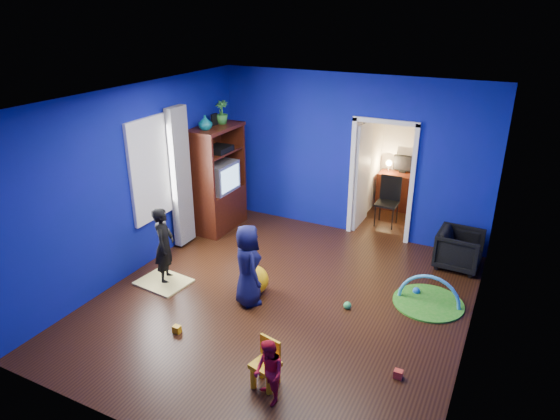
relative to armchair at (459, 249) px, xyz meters
The scene contains 32 objects.
floor 3.06m from the armchair, 133.67° to the right, with size 5.00×5.50×0.01m, color black.
ceiling 3.99m from the armchair, 133.67° to the right, with size 5.00×5.50×0.01m, color white.
wall_back 2.45m from the armchair, 165.32° to the left, with size 5.00×0.02×2.90m, color navy.
wall_front 5.50m from the armchair, 112.99° to the right, with size 5.00×0.02×2.90m, color navy.
wall_left 5.22m from the armchair, 154.44° to the right, with size 0.02×5.50×2.90m, color navy.
wall_right 2.51m from the armchair, 79.70° to the right, with size 0.02×5.50×2.90m, color navy.
alcove 2.27m from the armchair, 136.47° to the left, with size 1.00×1.75×2.50m, color silver, non-canonical shape.
armchair is the anchor object (origin of this frame).
child_black 4.67m from the armchair, 148.17° to the right, with size 0.44×0.29×1.21m, color black.
child_navy 3.51m from the armchair, 136.15° to the right, with size 0.59×0.38×1.20m, color #0E1534.
toddler_red 4.23m from the armchair, 108.79° to the right, with size 0.37×0.29×0.76m, color #AD1712.
vase 4.72m from the armchair, behind, with size 0.24×0.24×0.25m, color #0C5A64.
potted_plant 4.70m from the armchair, behind, with size 0.23×0.23×0.42m, color #32822F.
tv_armoire 4.38m from the armchair, behind, with size 0.58×1.14×1.96m, color #391509.
crt_tv 4.35m from the armchair, behind, with size 0.46×0.70×0.54m, color silver.
yellow_blanket 4.72m from the armchair, 147.13° to the right, with size 0.75×0.60×0.03m, color #F2E07A.
hopper_ball 3.37m from the armchair, 139.81° to the right, with size 0.43×0.43×0.43m, color yellow.
kid_chair 4.09m from the armchair, 111.69° to the right, with size 0.28×0.28×0.50m, color yellow.
play_mat 1.36m from the armchair, 98.69° to the right, with size 1.00×1.00×0.03m, color green.
toy_arch 1.36m from the armchair, 98.69° to the right, with size 0.89×0.89×0.05m, color #3F8CD8.
window_left 5.10m from the armchair, 158.03° to the right, with size 0.03×0.95×1.55m, color white.
curtain 4.75m from the armchair, 163.78° to the right, with size 0.14×0.42×2.40m, color slate.
doorway 1.76m from the armchair, 159.86° to the left, with size 1.16×0.10×2.10m, color white.
study_desk 2.55m from the armchair, 126.06° to the left, with size 0.88×0.44×0.75m, color #3D140A.
desk_monitor 2.72m from the armchair, 124.53° to the left, with size 0.40×0.05×0.32m, color black.
desk_lamp 2.84m from the armchair, 130.02° to the left, with size 0.14×0.14×0.14m, color #FFD88C.
folding_chair 1.87m from the armchair, 143.75° to the left, with size 0.40×0.40×0.92m, color black.
book_shelf 3.14m from the armchair, 124.65° to the left, with size 0.88×0.24×0.04m, color white.
toy_0 3.04m from the armchair, 93.79° to the right, with size 0.10×0.08×0.10m, color red.
toy_1 1.23m from the armchair, 110.03° to the right, with size 0.11×0.11×0.11m, color blue.
toy_2 4.60m from the armchair, 130.81° to the right, with size 0.10×0.08×0.10m, color #FCAA0D.
toy_3 2.30m from the armchair, 121.52° to the right, with size 0.11×0.11×0.11m, color green.
Camera 1 is at (2.72, -5.50, 3.99)m, focal length 32.00 mm.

